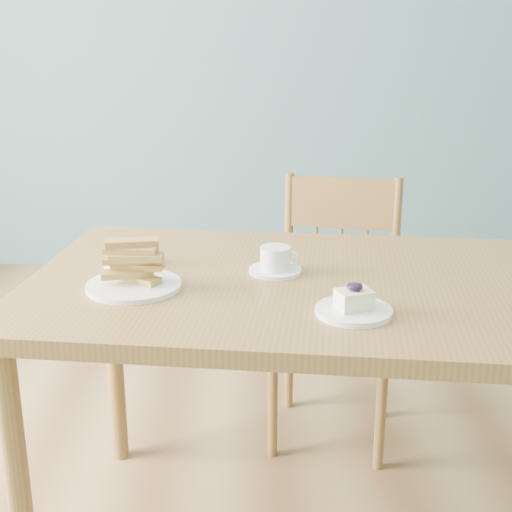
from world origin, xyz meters
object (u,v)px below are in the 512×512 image
coffee_cup (276,262)px  biscotti_plate (133,272)px  dining_table (323,310)px  cheesecake_plate_near (354,306)px  dining_chair (335,310)px  cheesecake_plate_far (130,259)px

coffee_cup → biscotti_plate: bearing=-151.3°
coffee_cup → biscotti_plate: size_ratio=0.59×
dining_table → cheesecake_plate_near: cheesecake_plate_near is taller
cheesecake_plate_near → coffee_cup: 0.32m
cheesecake_plate_near → coffee_cup: cheesecake_plate_near is taller
coffee_cup → dining_chair: bearing=78.2°
dining_table → biscotti_plate: size_ratio=6.90×
dining_table → dining_chair: (0.12, 0.61, -0.25)m
dining_chair → biscotti_plate: 0.95m
cheesecake_plate_far → dining_chair: bearing=37.4°
dining_table → cheesecake_plate_far: cheesecake_plate_far is taller
dining_table → dining_chair: size_ratio=1.74×
dining_chair → biscotti_plate: (-0.58, -0.65, 0.37)m
dining_chair → cheesecake_plate_near: size_ratio=5.35×
dining_chair → biscotti_plate: bearing=-118.6°
dining_table → biscotti_plate: 0.48m
biscotti_plate → dining_table: bearing=5.1°
dining_table → biscotti_plate: (-0.46, -0.04, 0.12)m
cheesecake_plate_near → cheesecake_plate_far: size_ratio=1.20×
dining_table → coffee_cup: (-0.12, 0.07, 0.11)m
dining_table → coffee_cup: size_ratio=11.66×
cheesecake_plate_far → coffee_cup: (0.38, -0.07, 0.01)m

